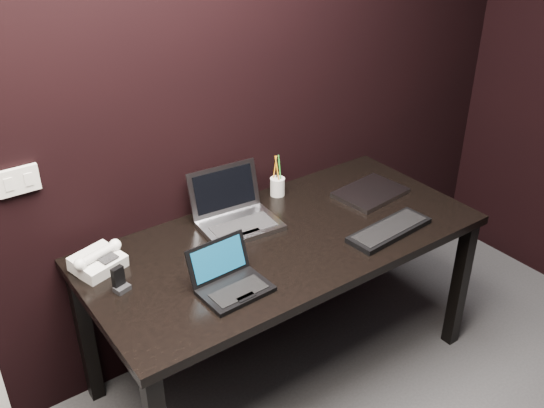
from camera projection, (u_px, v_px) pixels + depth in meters
wall_back at (166, 99)px, 2.43m from camera, size 4.00×0.00×4.00m
wall_switch at (18, 181)px, 2.19m from camera, size 0.15×0.02×0.10m
desk at (284, 252)px, 2.61m from camera, size 1.70×0.80×0.74m
netbook at (231, 281)px, 2.24m from camera, size 0.26×0.24×0.16m
silver_laptop at (236, 216)px, 2.64m from camera, size 0.36×0.33×0.23m
ext_keyboard at (389, 230)px, 2.59m from camera, size 0.41×0.17×0.03m
closed_laptop at (370, 193)px, 2.89m from camera, size 0.34×0.26×0.02m
desk_phone at (98, 261)px, 2.34m from camera, size 0.22×0.20×0.11m
mobile_phone at (120, 282)px, 2.23m from camera, size 0.07×0.06×0.10m
pen_cup at (277, 186)px, 2.87m from camera, size 0.08×0.08×0.21m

